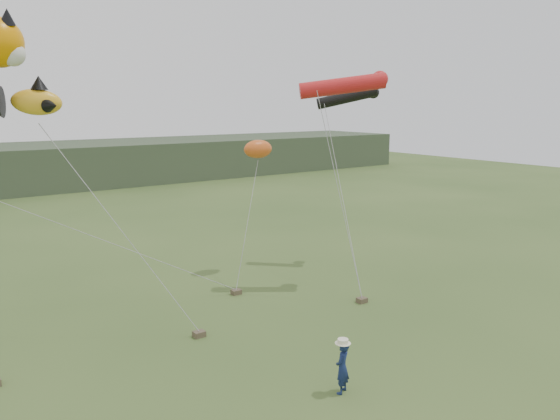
# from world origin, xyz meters

# --- Properties ---
(ground) EXTENTS (120.00, 120.00, 0.00)m
(ground) POSITION_xyz_m (0.00, 0.00, 0.00)
(ground) COLOR #385123
(ground) RESTS_ON ground
(festival_attendant) EXTENTS (0.64, 0.56, 1.49)m
(festival_attendant) POSITION_xyz_m (0.80, -0.75, 0.74)
(festival_attendant) COLOR #14214C
(festival_attendant) RESTS_ON ground
(sandbag_anchors) EXTENTS (16.83, 4.64, 0.20)m
(sandbag_anchors) POSITION_xyz_m (-1.86, 5.06, 0.10)
(sandbag_anchors) COLOR brown
(sandbag_anchors) RESTS_ON ground
(fish_kite) EXTENTS (2.80, 1.84, 1.36)m
(fish_kite) POSITION_xyz_m (-5.02, 8.57, 7.93)
(fish_kite) COLOR gold
(fish_kite) RESTS_ON ground
(tube_kites) EXTENTS (5.96, 5.09, 1.66)m
(tube_kites) POSITION_xyz_m (8.24, 7.21, 8.49)
(tube_kites) COLOR black
(tube_kites) RESTS_ON ground
(misc_kites) EXTENTS (13.20, 2.35, 1.41)m
(misc_kites) POSITION_xyz_m (1.64, 10.69, 5.65)
(misc_kites) COLOR #D4571C
(misc_kites) RESTS_ON ground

